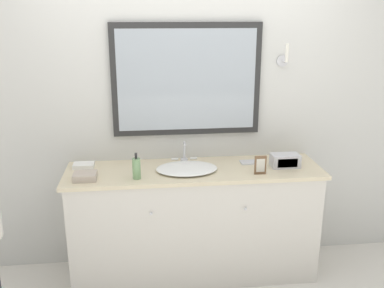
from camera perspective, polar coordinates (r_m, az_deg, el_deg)
name	(u,v)px	position (r m, az deg, el deg)	size (l,w,h in m)	color
wall_back	(190,112)	(3.43, -0.28, 4.35)	(8.00, 0.18, 2.55)	silver
vanity_counter	(194,222)	(3.44, 0.31, -10.39)	(1.95, 0.55, 0.90)	beige
sink_basin	(187,168)	(3.23, -0.72, -3.20)	(0.46, 0.39, 0.17)	white
soap_bottle	(136,168)	(3.07, -7.41, -3.21)	(0.06, 0.06, 0.19)	#709966
appliance_box	(285,161)	(3.36, 12.32, -2.18)	(0.22, 0.13, 0.10)	#BCBCC1
picture_frame	(260,165)	(3.17, 9.10, -2.80)	(0.09, 0.01, 0.14)	brown
hand_towel_near_sink	(85,176)	(3.14, -14.07, -4.21)	(0.16, 0.14, 0.05)	#B7A899
hand_towel_far_corner	(84,165)	(3.39, -14.24, -2.78)	(0.16, 0.11, 0.03)	white
metal_tray	(252,162)	(3.42, 7.97, -2.41)	(0.18, 0.10, 0.01)	silver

